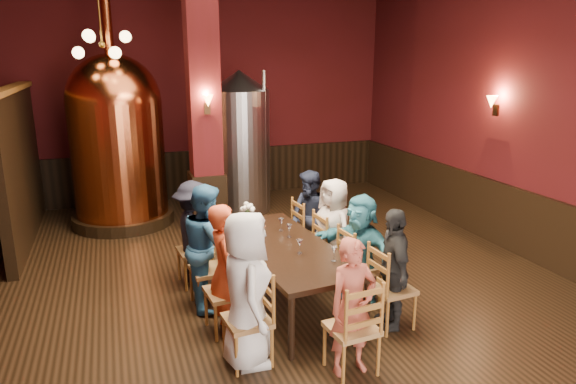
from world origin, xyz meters
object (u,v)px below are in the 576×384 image
object	(u,v)px
steel_vessel	(241,142)
person_1	(225,269)
copper_kettle	(117,139)
person_2	(208,246)
person_0	(247,290)
rose_vase	(248,211)
dining_table	(285,250)

from	to	relation	value
steel_vessel	person_1	bearing A→B (deg)	-106.29
copper_kettle	person_2	bearing A→B (deg)	-76.41
person_2	copper_kettle	world-z (taller)	copper_kettle
person_0	steel_vessel	distance (m)	5.24
copper_kettle	rose_vase	world-z (taller)	copper_kettle
dining_table	steel_vessel	distance (m)	4.07
rose_vase	copper_kettle	bearing A→B (deg)	116.53
person_1	rose_vase	bearing A→B (deg)	-20.96
dining_table	copper_kettle	world-z (taller)	copper_kettle
dining_table	person_1	bearing A→B (deg)	-158.78
person_2	copper_kettle	size ratio (longest dim) A/B	0.36
person_0	person_2	bearing A→B (deg)	10.31
person_0	person_1	xyz separation A→B (m)	(-0.06, 0.67, -0.05)
person_2	copper_kettle	distance (m)	3.84
person_2	dining_table	bearing A→B (deg)	-101.81
rose_vase	person_2	bearing A→B (deg)	-138.34
dining_table	person_0	xyz separation A→B (m)	(-0.75, -1.07, 0.09)
steel_vessel	person_2	bearing A→B (deg)	-109.80
steel_vessel	rose_vase	distance (m)	3.26
dining_table	person_1	size ratio (longest dim) A/B	1.71
person_2	rose_vase	size ratio (longest dim) A/B	4.62
person_2	rose_vase	distance (m)	0.90
dining_table	steel_vessel	xyz separation A→B (m)	(0.47, 3.99, 0.65)
dining_table	person_1	world-z (taller)	person_1
person_2	steel_vessel	bearing A→B (deg)	-15.71
dining_table	person_1	xyz separation A→B (m)	(-0.82, -0.41, 0.04)
person_1	steel_vessel	distance (m)	4.62
dining_table	person_0	distance (m)	1.32
dining_table	person_1	distance (m)	0.91
person_0	copper_kettle	size ratio (longest dim) A/B	0.37
person_1	rose_vase	size ratio (longest dim) A/B	4.44
dining_table	steel_vessel	bearing A→B (deg)	77.97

